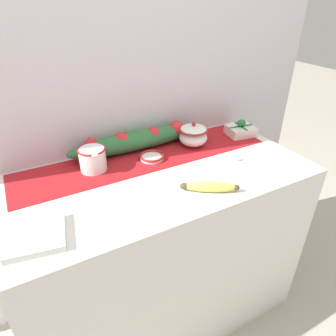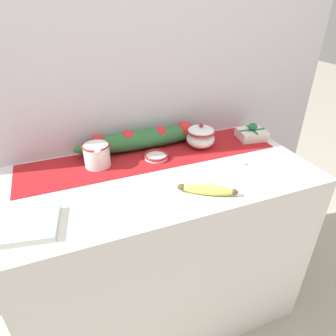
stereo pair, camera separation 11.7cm
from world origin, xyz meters
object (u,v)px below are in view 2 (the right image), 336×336
Objects in this scene: banana at (207,189)px; napkin_stack at (30,225)px; small_dish at (156,156)px; gift_box at (252,134)px; cream_pitcher at (97,154)px; sugar_bowl at (201,136)px; spoon at (242,164)px.

banana is 0.61m from napkin_stack.
banana reaches higher than small_dish.
cream_pitcher is at bearing 178.79° from gift_box.
sugar_bowl is 0.39m from banana.
sugar_bowl is at bearing 121.16° from spoon.
napkin_stack is 1.15× the size of gift_box.
banana is (-0.15, -0.35, -0.03)m from sugar_bowl.
small_dish is (-0.23, -0.03, -0.04)m from sugar_bowl.
banana is at bearing -4.17° from napkin_stack.
sugar_bowl is 0.24m from small_dish.
cream_pitcher reaches higher than spoon.
small_dish is at bearing 28.26° from napkin_stack.
gift_box is at bearing 15.91° from napkin_stack.
sugar_bowl reaches higher than cream_pitcher.
banana reaches higher than napkin_stack.
spoon is at bearing -67.25° from sugar_bowl.
banana is 0.55m from gift_box.
spoon is 0.28m from gift_box.
cream_pitcher is 0.49m from banana.
sugar_bowl is (0.49, -0.00, -0.00)m from cream_pitcher.
napkin_stack reaches higher than spoon.
napkin_stack is at bearing -165.24° from spoon.
small_dish is 0.51m from gift_box.
cream_pitcher is at bearing 179.88° from sugar_bowl.
gift_box reaches higher than spoon.
spoon is at bearing -29.88° from small_dish.
gift_box is (0.43, 0.34, 0.01)m from banana.
sugar_bowl reaches higher than napkin_stack.
cream_pitcher reaches higher than gift_box.
sugar_bowl is at bearing 7.21° from small_dish.
napkin_stack is (-0.85, -0.09, 0.01)m from spoon.
cream_pitcher is 0.90× the size of gift_box.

